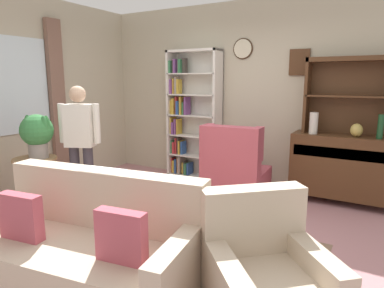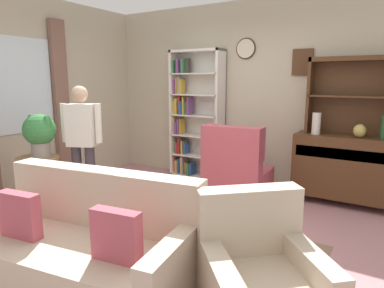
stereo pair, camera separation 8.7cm
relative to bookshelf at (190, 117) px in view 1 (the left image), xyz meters
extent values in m
cube|color=#B27A7F|center=(0.95, -1.94, -1.03)|extent=(5.40, 4.60, 0.02)
cube|color=#BCB299|center=(0.95, 0.19, 0.38)|extent=(5.00, 0.06, 2.80)
cylinder|color=beige|center=(0.85, 0.14, 1.07)|extent=(0.28, 0.03, 0.28)
torus|color=#382314|center=(0.85, 0.14, 1.07)|extent=(0.31, 0.02, 0.31)
cube|color=#4C2D19|center=(1.70, 0.14, 0.85)|extent=(0.28, 0.03, 0.36)
cube|color=#BCB299|center=(-1.58, -1.94, 0.38)|extent=(0.06, 4.20, 2.80)
cube|color=silver|center=(-1.54, -1.99, 0.53)|extent=(0.02, 0.90, 1.30)
cube|color=#7F5B4C|center=(-1.49, -1.41, 0.33)|extent=(0.08, 0.24, 2.30)
cube|color=#846651|center=(1.15, -2.24, -1.02)|extent=(2.69, 1.64, 0.01)
cube|color=silver|center=(-0.35, -0.01, 0.03)|extent=(0.04, 0.30, 2.10)
cube|color=silver|center=(0.51, -0.01, 0.03)|extent=(0.04, 0.30, 2.10)
cube|color=silver|center=(0.08, -0.01, 1.06)|extent=(0.90, 0.30, 0.04)
cube|color=silver|center=(0.08, -0.01, -1.00)|extent=(0.90, 0.30, 0.04)
cube|color=silver|center=(0.08, 0.13, 0.03)|extent=(0.90, 0.01, 2.10)
cube|color=silver|center=(0.08, -0.01, -0.65)|extent=(0.86, 0.30, 0.02)
cube|color=#B22D33|center=(-0.32, -0.03, -0.85)|extent=(0.02, 0.11, 0.25)
cube|color=gold|center=(-0.28, -0.03, -0.87)|extent=(0.04, 0.17, 0.21)
cube|color=#284C8C|center=(-0.23, -0.03, -0.85)|extent=(0.03, 0.19, 0.24)
cube|color=#CC7233|center=(-0.19, -0.03, -0.83)|extent=(0.03, 0.13, 0.27)
cube|color=gray|center=(-0.15, -0.03, -0.83)|extent=(0.04, 0.20, 0.29)
cube|color=gold|center=(-0.11, -0.03, -0.88)|extent=(0.03, 0.10, 0.19)
cube|color=#3F3833|center=(-0.07, -0.03, -0.86)|extent=(0.03, 0.12, 0.22)
cube|color=#337247|center=(-0.03, -0.03, -0.88)|extent=(0.04, 0.21, 0.19)
cube|color=#284C8C|center=(0.02, -0.03, -0.87)|extent=(0.03, 0.19, 0.20)
cube|color=silver|center=(0.08, -0.01, -0.31)|extent=(0.86, 0.30, 0.02)
cube|color=#337247|center=(-0.31, -0.03, -0.53)|extent=(0.04, 0.14, 0.21)
cube|color=#B22D33|center=(-0.27, -0.03, -0.54)|extent=(0.04, 0.19, 0.20)
cube|color=#B22D33|center=(-0.23, -0.03, -0.50)|extent=(0.02, 0.17, 0.27)
cube|color=#3F3833|center=(-0.20, -0.03, -0.50)|extent=(0.03, 0.12, 0.27)
cube|color=gold|center=(-0.15, -0.03, -0.52)|extent=(0.03, 0.18, 0.23)
cube|color=#284C8C|center=(-0.11, -0.03, -0.53)|extent=(0.03, 0.15, 0.22)
cube|color=silver|center=(0.08, -0.01, 0.03)|extent=(0.86, 0.30, 0.02)
cube|color=gold|center=(-0.32, -0.03, -0.16)|extent=(0.03, 0.17, 0.28)
cube|color=#723F7F|center=(-0.27, -0.03, -0.20)|extent=(0.04, 0.22, 0.20)
cube|color=#723F7F|center=(-0.22, -0.03, -0.17)|extent=(0.03, 0.21, 0.26)
cube|color=gold|center=(-0.20, -0.03, -0.17)|extent=(0.02, 0.16, 0.26)
cube|color=silver|center=(0.08, -0.01, 0.36)|extent=(0.86, 0.30, 0.02)
cube|color=gold|center=(-0.31, -0.03, 0.15)|extent=(0.04, 0.14, 0.23)
cube|color=gold|center=(-0.26, -0.03, 0.17)|extent=(0.04, 0.22, 0.26)
cube|color=#B22D33|center=(-0.22, -0.03, 0.18)|extent=(0.03, 0.14, 0.29)
cube|color=#284C8C|center=(-0.18, -0.03, 0.15)|extent=(0.04, 0.22, 0.22)
cube|color=gold|center=(-0.13, -0.03, 0.18)|extent=(0.04, 0.16, 0.29)
cube|color=#337247|center=(-0.10, -0.03, 0.14)|extent=(0.03, 0.12, 0.20)
cube|color=#3F3833|center=(-0.07, -0.03, 0.15)|extent=(0.02, 0.12, 0.22)
cube|color=#723F7F|center=(-0.04, -0.03, 0.18)|extent=(0.03, 0.17, 0.29)
cube|color=silver|center=(0.08, -0.01, 0.70)|extent=(0.86, 0.30, 0.02)
cube|color=#723F7F|center=(-0.31, -0.03, 0.49)|extent=(0.03, 0.18, 0.24)
cube|color=gold|center=(-0.28, -0.03, 0.50)|extent=(0.03, 0.11, 0.25)
cube|color=gray|center=(-0.24, -0.03, 0.51)|extent=(0.04, 0.11, 0.28)
cube|color=gold|center=(-0.19, -0.03, 0.49)|extent=(0.04, 0.12, 0.24)
cube|color=#337247|center=(-0.31, -0.03, 0.81)|extent=(0.04, 0.22, 0.20)
cube|color=#3F3833|center=(-0.27, -0.03, 0.82)|extent=(0.04, 0.14, 0.21)
cube|color=#723F7F|center=(-0.22, -0.03, 0.82)|extent=(0.04, 0.23, 0.22)
cube|color=gray|center=(-0.17, -0.03, 0.82)|extent=(0.04, 0.11, 0.21)
cube|color=#337247|center=(-0.12, -0.03, 0.82)|extent=(0.03, 0.23, 0.22)
cube|color=#3F3833|center=(-0.08, -0.03, 0.83)|extent=(0.04, 0.10, 0.24)
cube|color=#4C2D19|center=(2.39, -0.08, -0.51)|extent=(1.30, 0.45, 0.82)
cube|color=#4C2D19|center=(1.79, -0.26, -0.97)|extent=(0.06, 0.06, 0.10)
cube|color=#4C2D19|center=(1.79, 0.09, -0.97)|extent=(0.06, 0.06, 0.10)
cube|color=#3D2414|center=(2.39, -0.30, -0.31)|extent=(1.20, 0.01, 0.14)
cube|color=#4C2D19|center=(1.86, 0.00, 0.40)|extent=(0.04, 0.26, 1.00)
cube|color=#4C2D19|center=(2.39, 0.00, 0.87)|extent=(1.10, 0.26, 0.06)
cube|color=#4C2D19|center=(2.39, 0.00, 0.40)|extent=(1.06, 0.26, 0.02)
cube|color=#4C2D19|center=(2.39, 0.12, 0.40)|extent=(1.10, 0.01, 1.00)
cylinder|color=beige|center=(2.00, -0.16, 0.04)|extent=(0.11, 0.11, 0.29)
ellipsoid|color=tan|center=(2.52, -0.15, -0.02)|extent=(0.15, 0.15, 0.17)
cylinder|color=#194223|center=(2.78, -0.17, 0.05)|extent=(0.07, 0.07, 0.30)
cube|color=beige|center=(0.91, -3.20, -0.81)|extent=(1.90, 1.10, 0.42)
cube|color=beige|center=(0.86, -2.88, -0.36)|extent=(1.81, 0.46, 0.48)
cube|color=beige|center=(0.09, -3.33, -0.72)|extent=(0.26, 0.86, 0.60)
cube|color=beige|center=(1.73, -3.08, -0.72)|extent=(0.26, 0.86, 0.60)
cube|color=#B74C5B|center=(0.48, -3.39, -0.42)|extent=(0.37, 0.15, 0.36)
cube|color=#B74C5B|center=(1.37, -3.26, -0.42)|extent=(0.37, 0.15, 0.36)
cube|color=white|center=(0.86, -2.88, -0.12)|extent=(0.38, 0.23, 0.00)
cube|color=beige|center=(2.07, -2.63, -0.38)|extent=(0.68, 0.64, 0.48)
cube|color=beige|center=(2.50, -2.65, -0.75)|extent=(0.63, 0.67, 0.55)
cube|color=#B74C5B|center=(1.11, -0.62, -0.81)|extent=(0.83, 0.85, 0.42)
cube|color=#B74C5B|center=(1.13, -0.92, -0.29)|extent=(0.79, 0.25, 0.63)
cube|color=#B74C5B|center=(1.47, -0.86, -0.19)|extent=(0.12, 0.29, 0.44)
cube|color=#B74C5B|center=(0.79, -0.91, -0.19)|extent=(0.12, 0.29, 0.44)
cylinder|color=#997047|center=(-0.87, -2.30, -0.35)|extent=(0.52, 0.52, 0.03)
cylinder|color=#997047|center=(-0.87, -2.30, -0.69)|extent=(0.08, 0.08, 0.65)
cylinder|color=#997047|center=(-0.87, -2.30, -1.01)|extent=(0.36, 0.36, 0.03)
cylinder|color=gray|center=(-0.82, -2.28, -0.25)|extent=(0.23, 0.23, 0.18)
sphere|color=#387F42|center=(-0.82, -2.28, 0.01)|extent=(0.39, 0.39, 0.39)
ellipsoid|color=#387F42|center=(-0.69, -2.23, 0.05)|extent=(0.11, 0.07, 0.27)
ellipsoid|color=#387F42|center=(-0.96, -2.29, 0.05)|extent=(0.11, 0.07, 0.27)
ellipsoid|color=#387F42|center=(-0.68, -2.27, 0.05)|extent=(0.11, 0.07, 0.27)
cylinder|color=gray|center=(-0.58, -2.55, -0.97)|extent=(0.12, 0.12, 0.10)
sphere|color=#387F42|center=(-0.58, -2.55, -0.84)|extent=(0.20, 0.20, 0.20)
ellipsoid|color=#387F42|center=(-0.64, -2.59, -0.82)|extent=(0.06, 0.04, 0.14)
ellipsoid|color=#387F42|center=(-0.64, -2.57, -0.82)|extent=(0.06, 0.04, 0.14)
ellipsoid|color=#387F42|center=(-0.51, -2.53, -0.82)|extent=(0.06, 0.04, 0.14)
cylinder|color=#38333D|center=(-0.49, -2.01, -0.61)|extent=(0.16, 0.16, 0.82)
cylinder|color=#38333D|center=(-0.33, -1.94, -0.61)|extent=(0.16, 0.16, 0.82)
cube|color=silver|center=(-0.41, -1.98, 0.06)|extent=(0.39, 0.32, 0.52)
sphere|color=tan|center=(-0.41, -1.98, 0.44)|extent=(0.26, 0.26, 0.20)
cylinder|color=silver|center=(-0.61, -2.07, 0.08)|extent=(0.11, 0.11, 0.48)
cylinder|color=silver|center=(-0.21, -1.89, 0.08)|extent=(0.11, 0.11, 0.48)
cube|color=#4C2D19|center=(1.05, -2.17, -0.62)|extent=(0.80, 0.50, 0.03)
cube|color=#4C2D19|center=(0.68, -2.39, -0.83)|extent=(0.05, 0.05, 0.39)
cube|color=#4C2D19|center=(1.42, -2.39, -0.83)|extent=(0.05, 0.05, 0.39)
cube|color=#4C2D19|center=(0.68, -1.95, -0.83)|extent=(0.05, 0.05, 0.39)
cube|color=#4C2D19|center=(1.42, -1.95, -0.83)|extent=(0.05, 0.05, 0.39)
cube|color=#B22D33|center=(0.94, -2.09, -0.59)|extent=(0.20, 0.12, 0.02)
cube|color=#CC7233|center=(0.96, -2.10, -0.56)|extent=(0.20, 0.15, 0.03)
camera|label=1|loc=(2.85, -4.86, 0.61)|focal=31.85mm
camera|label=2|loc=(2.92, -4.81, 0.61)|focal=31.85mm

